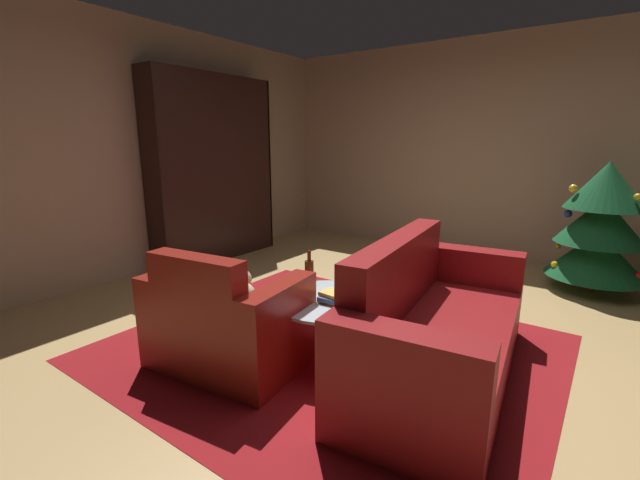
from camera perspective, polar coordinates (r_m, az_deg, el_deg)
The scene contains 11 objects.
ground_plane at distance 3.36m, azimuth 8.44°, elevation -12.49°, with size 7.04×7.04×0.00m, color tan.
wall_back at distance 5.78m, azimuth 22.42°, elevation 11.35°, with size 5.99×0.06×2.72m, color tan.
wall_left at distance 5.09m, azimuth -22.77°, elevation 11.20°, with size 0.06×5.86×2.72m, color tan.
area_rug at distance 3.12m, azimuth 1.35°, elevation -14.46°, with size 2.94×2.54×0.01m, color maroon.
bookshelf_unit at distance 5.44m, azimuth -13.31°, elevation 9.19°, with size 0.33×1.72×2.23m.
armchair_red at distance 2.85m, azimuth -12.74°, elevation -11.09°, with size 1.04×0.77×0.81m.
couch_red at distance 2.77m, azimuth 15.33°, elevation -11.87°, with size 0.97×1.90×0.87m.
coffee_table at distance 2.85m, azimuth 1.28°, elevation -8.68°, with size 0.78×0.78×0.42m.
book_stack_on_table at distance 2.78m, azimuth 1.77°, elevation -7.78°, with size 0.18×0.18×0.07m.
bottle_on_table at distance 2.96m, azimuth -1.48°, elevation -4.77°, with size 0.06×0.06×0.30m.
decorated_tree at distance 4.86m, azimuth 33.92°, elevation 1.60°, with size 0.88×0.88×1.28m.
Camera 1 is at (1.34, -2.72, 1.45)m, focal length 23.47 mm.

